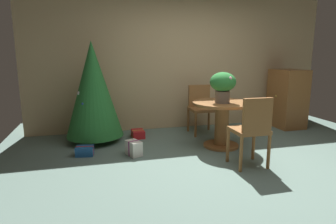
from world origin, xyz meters
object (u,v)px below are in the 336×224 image
Objects in this scene: wooden_chair_near at (252,128)px; wooden_chair_far at (201,106)px; flower_vase at (223,84)px; gift_box_cream at (134,148)px; round_dining_table at (222,118)px; gift_box_blue at (85,151)px; holiday_tree at (93,89)px; gift_box_red at (138,134)px; wooden_cabinet at (287,98)px.

wooden_chair_far is at bearing 90.00° from wooden_chair_near.
flower_vase reaches higher than wooden_chair_far.
gift_box_cream is (-1.42, 0.84, -0.43)m from wooden_chair_near.
flower_vase is at bearing 92.70° from wooden_chair_near.
flower_vase is at bearing -118.57° from round_dining_table.
wooden_chair_far is 2.30m from gift_box_blue.
gift_box_cream is at bearing -58.53° from holiday_tree.
gift_box_red is at bearing 3.12° from holiday_tree.
holiday_tree is 1.11m from gift_box_red.
wooden_chair_far reaches higher than gift_box_cream.
wooden_chair_far is at bearing 90.00° from round_dining_table.
gift_box_cream is at bearing -177.81° from round_dining_table.
round_dining_table is 1.54m from gift_box_red.
gift_box_blue is (-2.12, -0.78, -0.44)m from wooden_chair_far.
gift_box_blue is at bearing 154.47° from wooden_chair_near.
flower_vase is 1.58× the size of gift_box_red.
flower_vase is 1.65m from gift_box_cream.
wooden_cabinet is at bearing 43.86° from wooden_chair_near.
wooden_chair_near is 1.71m from gift_box_cream.
gift_box_red is (-1.18, 0.93, -0.95)m from flower_vase.
gift_box_blue is at bearing -140.78° from gift_box_red.
round_dining_table is 0.81× the size of wooden_cabinet.
wooden_cabinet is (1.85, 0.88, 0.12)m from round_dining_table.
gift_box_cream is 3.43m from wooden_cabinet.
gift_box_blue is at bearing -103.51° from holiday_tree.
wooden_chair_far is 1.79m from wooden_chair_near.
gift_box_red is (0.91, 0.74, -0.00)m from gift_box_blue.
flower_vase is at bearing -5.20° from gift_box_blue.
round_dining_table is 1.05× the size of wooden_chair_far.
flower_vase reaches higher than round_dining_table.
gift_box_cream is 0.25× the size of wooden_cabinet.
flower_vase reaches higher than wooden_chair_near.
wooden_chair_near reaches higher than gift_box_red.
wooden_chair_far is 1.30m from gift_box_red.
round_dining_table is 0.90m from wooden_chair_near.
wooden_chair_far reaches higher than gift_box_blue.
gift_box_blue is 0.91× the size of gift_box_red.
gift_box_cream is (-0.20, -0.91, 0.04)m from gift_box_red.
holiday_tree reaches higher than gift_box_red.
holiday_tree is 5.81× the size of gift_box_cream.
flower_vase is 2.16m from wooden_cabinet.
round_dining_table is 3.23× the size of gift_box_cream.
holiday_tree is at bearing 155.12° from flower_vase.
wooden_chair_near is 0.81× the size of wooden_cabinet.
flower_vase reaches higher than wooden_cabinet.
gift_box_red is at bearing 144.83° from round_dining_table.
wooden_chair_near is 3.45× the size of gift_box_blue.
wooden_chair_far reaches higher than gift_box_red.
wooden_chair_near is at bearing -90.00° from wooden_chair_far.
holiday_tree is at bearing -179.04° from wooden_cabinet.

